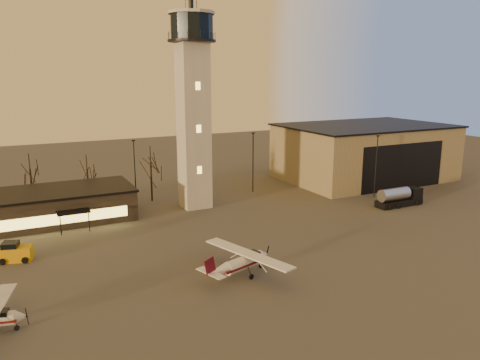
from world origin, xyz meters
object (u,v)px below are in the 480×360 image
object	(u,v)px
cessna_front	(245,264)
fuel_truck	(399,198)
control_tower	(193,97)
service_cart	(15,254)
terminal	(36,207)
hangar	(364,152)

from	to	relation	value
cessna_front	fuel_truck	bearing A→B (deg)	2.22
control_tower	fuel_truck	bearing A→B (deg)	-25.86
control_tower	service_cart	bearing A→B (deg)	-155.95
control_tower	service_cart	xyz separation A→B (m)	(-25.02, -11.17, -15.52)
fuel_truck	service_cart	world-z (taller)	fuel_truck
control_tower	fuel_truck	distance (m)	34.50
terminal	hangar	bearing A→B (deg)	1.97
control_tower	terminal	xyz separation A→B (m)	(-21.99, 1.98, -14.17)
hangar	service_cart	bearing A→B (deg)	-166.06
fuel_truck	control_tower	bearing A→B (deg)	154.19
terminal	fuel_truck	bearing A→B (deg)	-17.26
cessna_front	service_cart	bearing A→B (deg)	127.78
hangar	terminal	xyz separation A→B (m)	(-57.99, -2.00, -3.00)
control_tower	terminal	size ratio (longest dim) A/B	1.28
fuel_truck	service_cart	distance (m)	52.95
service_cart	terminal	bearing A→B (deg)	93.19
terminal	cessna_front	bearing A→B (deg)	-57.19
control_tower	hangar	xyz separation A→B (m)	(36.00, 3.98, -11.17)
control_tower	fuel_truck	world-z (taller)	control_tower
terminal	cessna_front	size ratio (longest dim) A/B	2.27
cessna_front	fuel_truck	xyz separation A→B (m)	(32.30, 11.77, 0.07)
fuel_truck	service_cart	size ratio (longest dim) A/B	2.08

